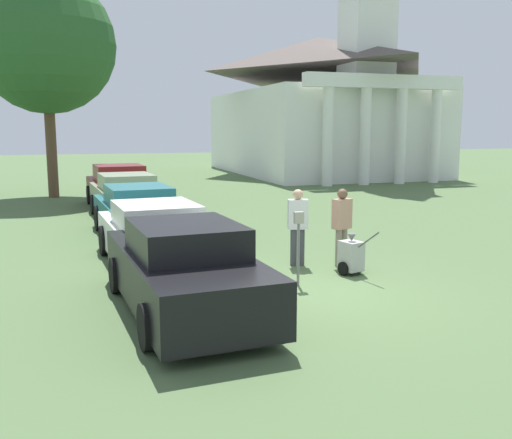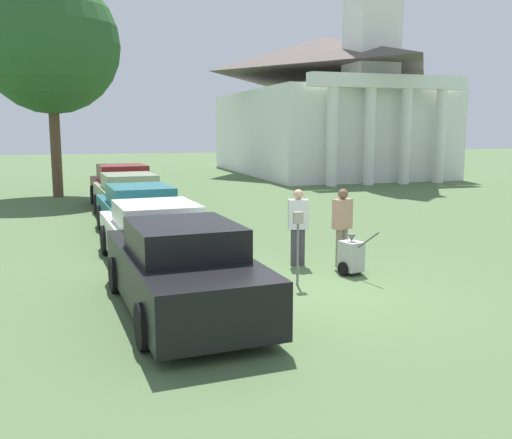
{
  "view_description": "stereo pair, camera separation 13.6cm",
  "coord_description": "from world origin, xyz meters",
  "px_view_note": "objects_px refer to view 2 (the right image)",
  "views": [
    {
      "loc": [
        -3.91,
        -9.19,
        2.95
      ],
      "look_at": [
        -0.35,
        1.8,
        1.1
      ],
      "focal_mm": 40.0,
      "sensor_mm": 36.0,
      "label": 1
    },
    {
      "loc": [
        -3.78,
        -9.23,
        2.95
      ],
      "look_at": [
        -0.35,
        1.8,
        1.1
      ],
      "focal_mm": 40.0,
      "sensor_mm": 36.0,
      "label": 2
    }
  ],
  "objects_px": {
    "parked_car_black": "(182,270)",
    "church": "(325,99)",
    "parked_car_sage": "(129,198)",
    "parked_car_maroon": "(122,188)",
    "person_supervisor": "(342,222)",
    "parked_car_teal": "(140,213)",
    "parking_meter": "(298,235)",
    "parked_car_white": "(156,236)",
    "equipment_cart": "(351,256)",
    "person_worker": "(298,223)"
  },
  "relations": [
    {
      "from": "parked_car_white",
      "to": "parked_car_maroon",
      "type": "distance_m",
      "value": 9.61
    },
    {
      "from": "parked_car_white",
      "to": "parked_car_maroon",
      "type": "height_order",
      "value": "parked_car_maroon"
    },
    {
      "from": "church",
      "to": "equipment_cart",
      "type": "bearing_deg",
      "value": -112.79
    },
    {
      "from": "equipment_cart",
      "to": "parked_car_black",
      "type": "bearing_deg",
      "value": -175.19
    },
    {
      "from": "parked_car_black",
      "to": "equipment_cart",
      "type": "xyz_separation_m",
      "value": [
        3.69,
        1.32,
        -0.3
      ]
    },
    {
      "from": "parked_car_maroon",
      "to": "church",
      "type": "height_order",
      "value": "church"
    },
    {
      "from": "person_supervisor",
      "to": "person_worker",
      "type": "bearing_deg",
      "value": -39.96
    },
    {
      "from": "parked_car_teal",
      "to": "person_worker",
      "type": "xyz_separation_m",
      "value": [
        2.93,
        -4.28,
        0.27
      ]
    },
    {
      "from": "parked_car_maroon",
      "to": "equipment_cart",
      "type": "xyz_separation_m",
      "value": [
        3.69,
        -11.58,
        -0.36
      ]
    },
    {
      "from": "parked_car_maroon",
      "to": "person_supervisor",
      "type": "bearing_deg",
      "value": -74.4
    },
    {
      "from": "parked_car_white",
      "to": "person_supervisor",
      "type": "distance_m",
      "value": 4.04
    },
    {
      "from": "parked_car_black",
      "to": "parked_car_sage",
      "type": "distance_m",
      "value": 10.0
    },
    {
      "from": "parked_car_white",
      "to": "person_supervisor",
      "type": "relative_size",
      "value": 2.85
    },
    {
      "from": "parked_car_sage",
      "to": "person_worker",
      "type": "xyz_separation_m",
      "value": [
        2.93,
        -7.64,
        0.24
      ]
    },
    {
      "from": "parked_car_teal",
      "to": "parked_car_maroon",
      "type": "xyz_separation_m",
      "value": [
        -0.0,
        6.26,
        0.07
      ]
    },
    {
      "from": "parked_car_black",
      "to": "parking_meter",
      "type": "xyz_separation_m",
      "value": [
        2.35,
        0.87,
        0.29
      ]
    },
    {
      "from": "person_worker",
      "to": "equipment_cart",
      "type": "xyz_separation_m",
      "value": [
        0.76,
        -1.04,
        -0.56
      ]
    },
    {
      "from": "parked_car_white",
      "to": "parking_meter",
      "type": "height_order",
      "value": "parking_meter"
    },
    {
      "from": "equipment_cart",
      "to": "parked_car_teal",
      "type": "bearing_deg",
      "value": 109.87
    },
    {
      "from": "parked_car_white",
      "to": "equipment_cart",
      "type": "xyz_separation_m",
      "value": [
        3.69,
        -1.98,
        -0.27
      ]
    },
    {
      "from": "parked_car_white",
      "to": "parking_meter",
      "type": "bearing_deg",
      "value": -49.8
    },
    {
      "from": "person_worker",
      "to": "church",
      "type": "xyz_separation_m",
      "value": [
        11.15,
        23.69,
        3.89
      ]
    },
    {
      "from": "parked_car_teal",
      "to": "parking_meter",
      "type": "bearing_deg",
      "value": -71.75
    },
    {
      "from": "parked_car_maroon",
      "to": "person_worker",
      "type": "height_order",
      "value": "person_worker"
    },
    {
      "from": "parked_car_teal",
      "to": "equipment_cart",
      "type": "bearing_deg",
      "value": -59.15
    },
    {
      "from": "parked_car_black",
      "to": "parked_car_white",
      "type": "xyz_separation_m",
      "value": [
        0.0,
        3.29,
        -0.04
      ]
    },
    {
      "from": "parked_car_maroon",
      "to": "equipment_cart",
      "type": "relative_size",
      "value": 4.72
    },
    {
      "from": "parked_car_sage",
      "to": "person_supervisor",
      "type": "xyz_separation_m",
      "value": [
        3.83,
        -7.94,
        0.25
      ]
    },
    {
      "from": "person_worker",
      "to": "equipment_cart",
      "type": "bearing_deg",
      "value": 139.15
    },
    {
      "from": "parked_car_white",
      "to": "parked_car_sage",
      "type": "relative_size",
      "value": 0.96
    },
    {
      "from": "parking_meter",
      "to": "church",
      "type": "relative_size",
      "value": 0.07
    },
    {
      "from": "parked_car_sage",
      "to": "parked_car_maroon",
      "type": "xyz_separation_m",
      "value": [
        0.0,
        2.9,
        0.04
      ]
    },
    {
      "from": "parked_car_maroon",
      "to": "person_worker",
      "type": "xyz_separation_m",
      "value": [
        2.93,
        -10.54,
        0.2
      ]
    },
    {
      "from": "parked_car_black",
      "to": "parked_car_sage",
      "type": "bearing_deg",
      "value": 86.14
    },
    {
      "from": "parked_car_teal",
      "to": "person_worker",
      "type": "relative_size",
      "value": 3.03
    },
    {
      "from": "parked_car_white",
      "to": "parked_car_sage",
      "type": "xyz_separation_m",
      "value": [
        -0.0,
        6.7,
        0.05
      ]
    },
    {
      "from": "parked_car_sage",
      "to": "person_worker",
      "type": "bearing_deg",
      "value": -72.86
    },
    {
      "from": "person_supervisor",
      "to": "parked_car_white",
      "type": "bearing_deg",
      "value": -39.4
    },
    {
      "from": "equipment_cart",
      "to": "parked_car_sage",
      "type": "bearing_deg",
      "value": 98.19
    },
    {
      "from": "parked_car_sage",
      "to": "person_supervisor",
      "type": "height_order",
      "value": "person_supervisor"
    },
    {
      "from": "parked_car_teal",
      "to": "parked_car_maroon",
      "type": "height_order",
      "value": "parked_car_maroon"
    },
    {
      "from": "parking_meter",
      "to": "person_supervisor",
      "type": "relative_size",
      "value": 0.84
    },
    {
      "from": "parked_car_black",
      "to": "church",
      "type": "distance_m",
      "value": 29.9
    },
    {
      "from": "person_supervisor",
      "to": "equipment_cart",
      "type": "distance_m",
      "value": 0.94
    },
    {
      "from": "parked_car_white",
      "to": "person_worker",
      "type": "bearing_deg",
      "value": -21.56
    },
    {
      "from": "equipment_cart",
      "to": "parked_car_white",
      "type": "bearing_deg",
      "value": 136.98
    },
    {
      "from": "parked_car_white",
      "to": "parked_car_maroon",
      "type": "relative_size",
      "value": 1.01
    },
    {
      "from": "parked_car_black",
      "to": "parked_car_teal",
      "type": "height_order",
      "value": "parked_car_black"
    },
    {
      "from": "parked_car_maroon",
      "to": "person_supervisor",
      "type": "xyz_separation_m",
      "value": [
        3.83,
        -10.84,
        0.21
      ]
    },
    {
      "from": "person_supervisor",
      "to": "parked_car_black",
      "type": "bearing_deg",
      "value": 6.72
    }
  ]
}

